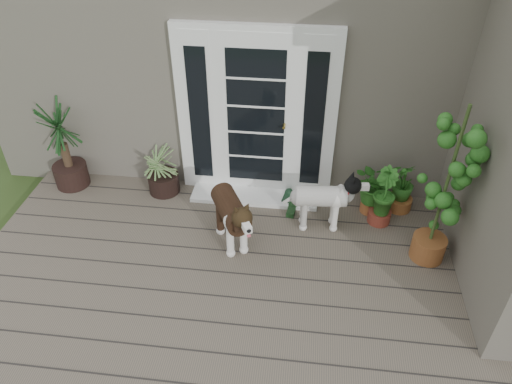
# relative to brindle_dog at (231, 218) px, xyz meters

# --- Properties ---
(deck) EXTENTS (6.20, 4.60, 0.12)m
(deck) POSITION_rel_brindle_dog_xyz_m (0.35, -1.13, -0.42)
(deck) COLOR #6B5B4C
(deck) RESTS_ON ground
(house_main) EXTENTS (7.40, 4.00, 3.10)m
(house_main) POSITION_rel_brindle_dog_xyz_m (0.35, 3.12, 1.07)
(house_main) COLOR #665E54
(house_main) RESTS_ON ground
(door_unit) EXTENTS (1.90, 0.14, 2.15)m
(door_unit) POSITION_rel_brindle_dog_xyz_m (0.15, 1.07, 0.72)
(door_unit) COLOR white
(door_unit) RESTS_ON deck
(door_step) EXTENTS (1.60, 0.40, 0.05)m
(door_step) POSITION_rel_brindle_dog_xyz_m (0.15, 0.87, -0.33)
(door_step) COLOR white
(door_step) RESTS_ON deck
(brindle_dog) EXTENTS (0.73, 0.94, 0.72)m
(brindle_dog) POSITION_rel_brindle_dog_xyz_m (0.00, 0.00, 0.00)
(brindle_dog) COLOR #3A2315
(brindle_dog) RESTS_ON deck
(white_dog) EXTENTS (0.80, 0.40, 0.65)m
(white_dog) POSITION_rel_brindle_dog_xyz_m (0.97, 0.41, -0.04)
(white_dog) COLOR white
(white_dog) RESTS_ON deck
(spider_plant) EXTENTS (0.82, 0.82, 0.70)m
(spider_plant) POSITION_rel_brindle_dog_xyz_m (-1.03, 0.87, -0.01)
(spider_plant) COLOR #77925A
(spider_plant) RESTS_ON deck
(yucca) EXTENTS (1.08, 1.08, 1.18)m
(yucca) POSITION_rel_brindle_dog_xyz_m (-2.28, 0.87, 0.23)
(yucca) COLOR black
(yucca) RESTS_ON deck
(herb_a) EXTENTS (0.69, 0.69, 0.63)m
(herb_a) POSITION_rel_brindle_dog_xyz_m (1.60, 0.77, -0.04)
(herb_a) COLOR #2C651D
(herb_a) RESTS_ON deck
(herb_b) EXTENTS (0.42, 0.42, 0.53)m
(herb_b) POSITION_rel_brindle_dog_xyz_m (1.69, 0.58, -0.10)
(herb_b) COLOR #1B5418
(herb_b) RESTS_ON deck
(herb_c) EXTENTS (0.43, 0.43, 0.49)m
(herb_c) POSITION_rel_brindle_dog_xyz_m (1.96, 0.87, -0.12)
(herb_c) COLOR #1C6420
(herb_c) RESTS_ON deck
(sapling) EXTENTS (0.67, 0.67, 1.92)m
(sapling) POSITION_rel_brindle_dog_xyz_m (2.17, 0.03, 0.60)
(sapling) COLOR #1D651C
(sapling) RESTS_ON deck
(clog_left) EXTENTS (0.16, 0.29, 0.08)m
(clog_left) POSITION_rel_brindle_dog_xyz_m (0.64, 0.63, -0.32)
(clog_left) COLOR black
(clog_left) RESTS_ON deck
(clog_right) EXTENTS (0.19, 0.31, 0.09)m
(clog_right) POSITION_rel_brindle_dog_xyz_m (0.58, 0.87, -0.32)
(clog_right) COLOR black
(clog_right) RESTS_ON deck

